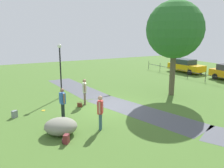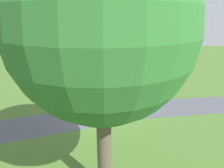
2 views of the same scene
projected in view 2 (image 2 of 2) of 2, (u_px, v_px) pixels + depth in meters
name	position (u px, v px, depth m)	size (l,w,h in m)	color
ground_plane	(99.00, 109.00, 10.91)	(48.00, 48.00, 0.00)	#476B2A
footpath_segment_near	(196.00, 106.00, 11.31)	(8.14, 2.77, 0.01)	#4E5058
footpath_segment_mid	(64.00, 121.00, 9.66)	(8.29, 4.08, 0.01)	#4E5058
large_shade_tree	(102.00, 35.00, 4.10)	(4.13, 4.13, 6.89)	brown
lamp_post	(153.00, 62.00, 12.13)	(0.28, 0.28, 3.84)	black
lawn_boulder	(65.00, 82.00, 14.26)	(1.98, 2.02, 0.77)	gray
woman_with_handbag	(115.00, 86.00, 11.73)	(0.50, 0.34, 1.70)	brown
man_near_boulder	(91.00, 77.00, 13.48)	(0.52, 0.28, 1.66)	black
passerby_on_path	(53.00, 83.00, 12.29)	(0.44, 0.40, 1.71)	#335564
handbag_on_grass	(110.00, 95.00, 12.45)	(0.37, 0.37, 0.31)	maroon
backpack_by_boulder	(52.00, 84.00, 14.34)	(0.35, 0.35, 0.40)	maroon
spare_backpack_on_lawn	(107.00, 77.00, 16.05)	(0.35, 0.34, 0.40)	gray
frisbee_on_grass	(113.00, 86.00, 14.58)	(0.22, 0.22, 0.02)	gold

